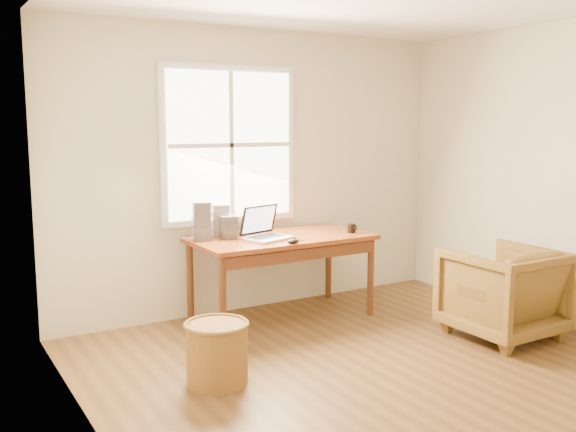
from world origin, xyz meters
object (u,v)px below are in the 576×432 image
Objects in this scene: armchair at (502,292)px; laptop at (268,223)px; desk at (282,238)px; cd_stack_a at (221,220)px; coffee_mug at (352,228)px; wicker_stool at (217,354)px.

laptop is (-1.49, 1.27, 0.52)m from armchair.
cd_stack_a reaches higher than desk.
armchair is 2.03m from laptop.
armchair is at bearing -48.10° from coffee_mug.
cd_stack_a is (0.64, 1.31, 0.69)m from wicker_stool.
cd_stack_a is (-1.11, 0.43, 0.10)m from coffee_mug.
coffee_mug is (0.82, -0.09, -0.11)m from laptop.
coffee_mug is at bearing -21.59° from laptop.
cd_stack_a is (-0.47, 0.26, 0.16)m from desk.
cd_stack_a reaches higher than coffee_mug.
coffee_mug is at bearing 26.46° from wicker_stool.
cd_stack_a is at bearing 171.53° from coffee_mug.
desk is 1.61m from wicker_stool.
cd_stack_a reaches higher than armchair.
coffee_mug reaches higher than armchair.
wicker_stool is 1.51m from laptop.
laptop is 0.83m from coffee_mug.
cd_stack_a is at bearing 114.73° from laptop.
wicker_stool is 2.05m from coffee_mug.
armchair is 2.00× the size of laptop.
cd_stack_a is at bearing -42.30° from armchair.
desk is 3.85× the size of wicker_stool.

